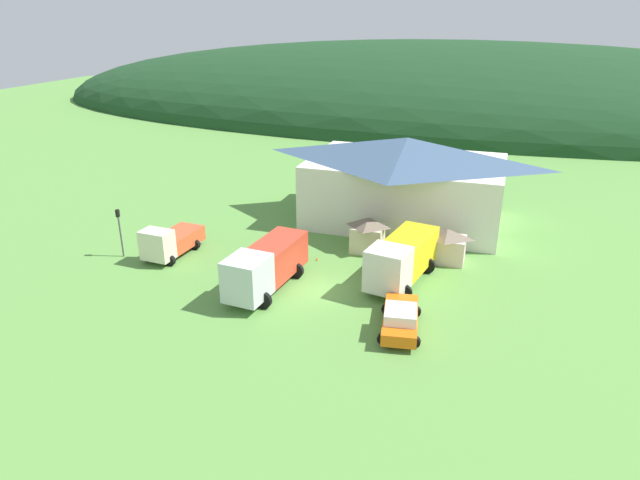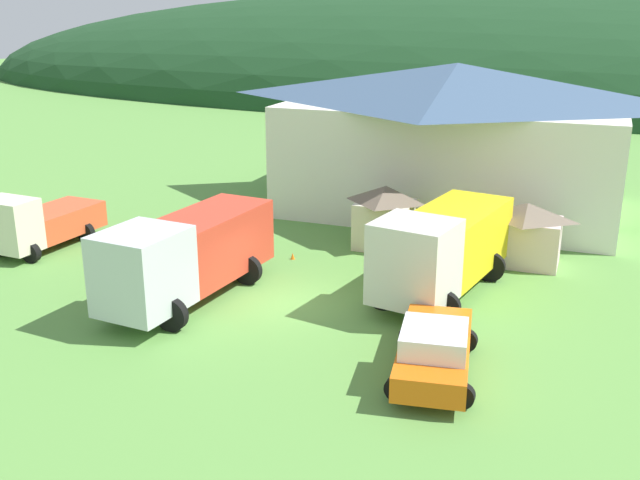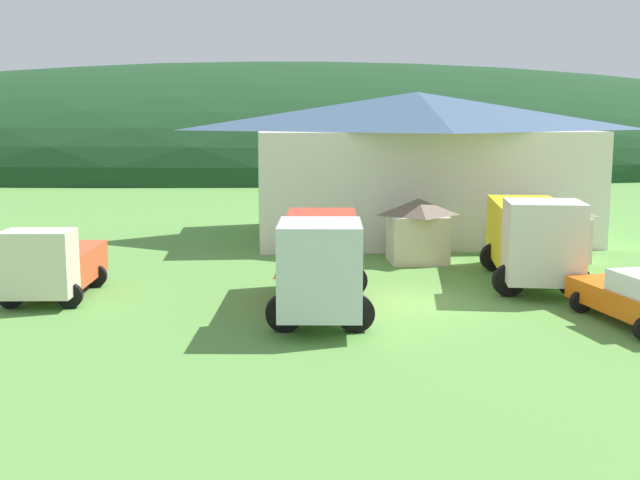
{
  "view_description": "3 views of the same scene",
  "coord_description": "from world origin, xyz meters",
  "px_view_note": "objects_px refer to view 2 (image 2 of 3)",
  "views": [
    {
      "loc": [
        10.29,
        -30.94,
        17.02
      ],
      "look_at": [
        -1.3,
        4.02,
        1.8
      ],
      "focal_mm": 31.52,
      "sensor_mm": 36.0,
      "label": 1
    },
    {
      "loc": [
        9.56,
        -21.57,
        9.92
      ],
      "look_at": [
        0.19,
        2.73,
        1.53
      ],
      "focal_mm": 41.06,
      "sensor_mm": 36.0,
      "label": 2
    },
    {
      "loc": [
        -5.33,
        -25.58,
        6.22
      ],
      "look_at": [
        -3.12,
        2.01,
        1.84
      ],
      "focal_mm": 45.15,
      "sensor_mm": 36.0,
      "label": 3
    }
  ],
  "objects_px": {
    "play_shed_pink": "(526,233)",
    "service_pickup_orange": "(434,349)",
    "tow_truck_silver": "(185,254)",
    "traffic_cone_mid_row": "(293,259)",
    "depot_building": "(454,135)",
    "play_shed_cream": "(385,216)",
    "flatbed_truck_yellow": "(442,247)",
    "traffic_cone_near_pickup": "(228,251)",
    "light_truck_cream": "(37,222)"
  },
  "relations": [
    {
      "from": "depot_building",
      "to": "play_shed_pink",
      "type": "relative_size",
      "value": 5.92
    },
    {
      "from": "flatbed_truck_yellow",
      "to": "traffic_cone_mid_row",
      "type": "distance_m",
      "value": 6.83
    },
    {
      "from": "traffic_cone_near_pickup",
      "to": "traffic_cone_mid_row",
      "type": "distance_m",
      "value": 2.97
    },
    {
      "from": "flatbed_truck_yellow",
      "to": "traffic_cone_mid_row",
      "type": "bearing_deg",
      "value": -92.98
    },
    {
      "from": "play_shed_pink",
      "to": "traffic_cone_near_pickup",
      "type": "height_order",
      "value": "play_shed_pink"
    },
    {
      "from": "traffic_cone_mid_row",
      "to": "traffic_cone_near_pickup",
      "type": "bearing_deg",
      "value": -178.92
    },
    {
      "from": "play_shed_pink",
      "to": "light_truck_cream",
      "type": "xyz_separation_m",
      "value": [
        -19.41,
        -5.53,
        -0.11
      ]
    },
    {
      "from": "traffic_cone_mid_row",
      "to": "light_truck_cream",
      "type": "bearing_deg",
      "value": -165.75
    },
    {
      "from": "play_shed_pink",
      "to": "traffic_cone_near_pickup",
      "type": "distance_m",
      "value": 12.25
    },
    {
      "from": "play_shed_pink",
      "to": "flatbed_truck_yellow",
      "type": "height_order",
      "value": "flatbed_truck_yellow"
    },
    {
      "from": "traffic_cone_near_pickup",
      "to": "play_shed_cream",
      "type": "bearing_deg",
      "value": 26.19
    },
    {
      "from": "service_pickup_orange",
      "to": "traffic_cone_near_pickup",
      "type": "xyz_separation_m",
      "value": [
        -10.54,
        7.64,
        -0.83
      ]
    },
    {
      "from": "service_pickup_orange",
      "to": "traffic_cone_mid_row",
      "type": "relative_size",
      "value": 9.69
    },
    {
      "from": "tow_truck_silver",
      "to": "flatbed_truck_yellow",
      "type": "xyz_separation_m",
      "value": [
        8.1,
        3.86,
        0.02
      ]
    },
    {
      "from": "tow_truck_silver",
      "to": "traffic_cone_near_pickup",
      "type": "bearing_deg",
      "value": -161.27
    },
    {
      "from": "tow_truck_silver",
      "to": "traffic_cone_mid_row",
      "type": "relative_size",
      "value": 14.73
    },
    {
      "from": "traffic_cone_near_pickup",
      "to": "light_truck_cream",
      "type": "bearing_deg",
      "value": -160.9
    },
    {
      "from": "light_truck_cream",
      "to": "tow_truck_silver",
      "type": "bearing_deg",
      "value": 76.58
    },
    {
      "from": "depot_building",
      "to": "light_truck_cream",
      "type": "distance_m",
      "value": 19.92
    },
    {
      "from": "light_truck_cream",
      "to": "service_pickup_orange",
      "type": "xyz_separation_m",
      "value": [
        18.11,
        -5.01,
        -0.36
      ]
    },
    {
      "from": "light_truck_cream",
      "to": "traffic_cone_mid_row",
      "type": "relative_size",
      "value": 10.0
    },
    {
      "from": "play_shed_cream",
      "to": "flatbed_truck_yellow",
      "type": "relative_size",
      "value": 0.34
    },
    {
      "from": "tow_truck_silver",
      "to": "light_truck_cream",
      "type": "bearing_deg",
      "value": -101.82
    },
    {
      "from": "play_shed_pink",
      "to": "flatbed_truck_yellow",
      "type": "relative_size",
      "value": 0.37
    },
    {
      "from": "traffic_cone_near_pickup",
      "to": "play_shed_pink",
      "type": "bearing_deg",
      "value": 13.81
    },
    {
      "from": "flatbed_truck_yellow",
      "to": "traffic_cone_near_pickup",
      "type": "bearing_deg",
      "value": -88.47
    },
    {
      "from": "play_shed_pink",
      "to": "light_truck_cream",
      "type": "bearing_deg",
      "value": -164.09
    },
    {
      "from": "depot_building",
      "to": "service_pickup_orange",
      "type": "relative_size",
      "value": 3.33
    },
    {
      "from": "flatbed_truck_yellow",
      "to": "depot_building",
      "type": "bearing_deg",
      "value": -159.86
    },
    {
      "from": "depot_building",
      "to": "traffic_cone_mid_row",
      "type": "relative_size",
      "value": 32.27
    },
    {
      "from": "depot_building",
      "to": "play_shed_cream",
      "type": "relative_size",
      "value": 6.36
    },
    {
      "from": "play_shed_pink",
      "to": "flatbed_truck_yellow",
      "type": "xyz_separation_m",
      "value": [
        -2.45,
        -4.39,
        0.48
      ]
    },
    {
      "from": "light_truck_cream",
      "to": "traffic_cone_near_pickup",
      "type": "distance_m",
      "value": 8.1
    },
    {
      "from": "tow_truck_silver",
      "to": "depot_building",
      "type": "bearing_deg",
      "value": 163.93
    },
    {
      "from": "play_shed_cream",
      "to": "play_shed_pink",
      "type": "relative_size",
      "value": 0.93
    },
    {
      "from": "light_truck_cream",
      "to": "traffic_cone_near_pickup",
      "type": "xyz_separation_m",
      "value": [
        7.57,
        2.62,
        -1.18
      ]
    },
    {
      "from": "play_shed_cream",
      "to": "light_truck_cream",
      "type": "bearing_deg",
      "value": -157.66
    },
    {
      "from": "depot_building",
      "to": "play_shed_pink",
      "type": "bearing_deg",
      "value": -58.91
    },
    {
      "from": "depot_building",
      "to": "light_truck_cream",
      "type": "xyz_separation_m",
      "value": [
        -14.96,
        -12.91,
        -2.56
      ]
    },
    {
      "from": "traffic_cone_near_pickup",
      "to": "service_pickup_orange",
      "type": "bearing_deg",
      "value": -35.93
    },
    {
      "from": "flatbed_truck_yellow",
      "to": "service_pickup_orange",
      "type": "relative_size",
      "value": 1.52
    },
    {
      "from": "tow_truck_silver",
      "to": "traffic_cone_mid_row",
      "type": "height_order",
      "value": "tow_truck_silver"
    },
    {
      "from": "play_shed_pink",
      "to": "service_pickup_orange",
      "type": "distance_m",
      "value": 10.64
    },
    {
      "from": "light_truck_cream",
      "to": "flatbed_truck_yellow",
      "type": "xyz_separation_m",
      "value": [
        16.96,
        1.14,
        0.59
      ]
    },
    {
      "from": "play_shed_pink",
      "to": "play_shed_cream",
      "type": "bearing_deg",
      "value": 179.43
    },
    {
      "from": "play_shed_cream",
      "to": "play_shed_pink",
      "type": "height_order",
      "value": "play_shed_cream"
    },
    {
      "from": "depot_building",
      "to": "traffic_cone_near_pickup",
      "type": "bearing_deg",
      "value": -125.66
    },
    {
      "from": "tow_truck_silver",
      "to": "traffic_cone_mid_row",
      "type": "bearing_deg",
      "value": 167.83
    },
    {
      "from": "depot_building",
      "to": "play_shed_cream",
      "type": "xyz_separation_m",
      "value": [
        -1.35,
        -7.32,
        -2.35
      ]
    },
    {
      "from": "service_pickup_orange",
      "to": "flatbed_truck_yellow",
      "type": "bearing_deg",
      "value": -177.82
    }
  ]
}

